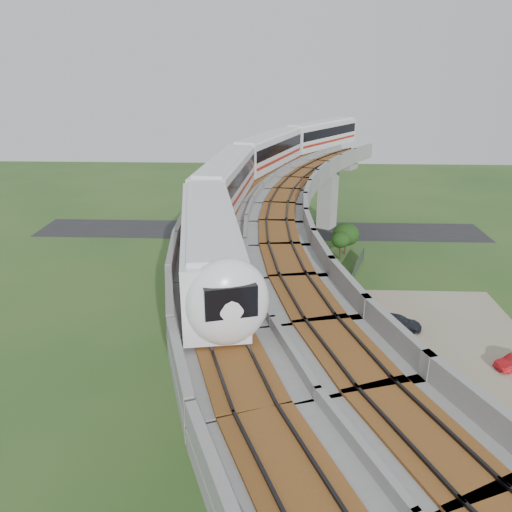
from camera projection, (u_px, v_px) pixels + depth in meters
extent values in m
plane|color=#295020|center=(248.00, 346.00, 39.83)|extent=(160.00, 160.00, 0.00)
cube|color=gray|center=(432.00, 363.00, 37.43)|extent=(18.00, 26.00, 0.04)
cube|color=#232326|center=(260.00, 230.00, 67.83)|extent=(60.00, 8.00, 0.03)
cube|color=#99968E|center=(328.00, 198.00, 67.66)|extent=(2.86, 2.93, 8.40)
cube|color=#99968E|center=(330.00, 162.00, 65.95)|extent=(7.21, 5.74, 1.20)
cube|color=#99968E|center=(263.00, 251.00, 48.02)|extent=(2.35, 2.51, 8.40)
cube|color=#99968E|center=(263.00, 203.00, 46.31)|extent=(7.31, 3.58, 1.20)
cube|color=#99968E|center=(253.00, 378.00, 28.57)|extent=(2.35, 2.51, 8.40)
cube|color=#99968E|center=(253.00, 302.00, 26.86)|extent=(7.31, 3.58, 1.20)
cube|color=gray|center=(310.00, 162.00, 60.80)|extent=(16.42, 20.91, 0.80)
cube|color=gray|center=(279.00, 151.00, 62.40)|extent=(8.66, 17.08, 1.00)
cube|color=gray|center=(344.00, 157.00, 58.55)|extent=(8.66, 17.08, 1.00)
cube|color=brown|center=(294.00, 156.00, 61.61)|extent=(10.68, 18.08, 0.12)
cube|color=black|center=(294.00, 155.00, 61.57)|extent=(9.69, 17.59, 0.12)
cube|color=brown|center=(327.00, 159.00, 59.65)|extent=(10.68, 18.08, 0.12)
cube|color=black|center=(327.00, 158.00, 59.61)|extent=(9.69, 17.59, 0.12)
cube|color=gray|center=(261.00, 196.00, 44.75)|extent=(11.77, 20.03, 0.80)
cube|color=gray|center=(214.00, 184.00, 45.21)|extent=(3.22, 18.71, 1.00)
cube|color=gray|center=(309.00, 188.00, 43.66)|extent=(3.22, 18.71, 1.00)
cube|color=brown|center=(237.00, 190.00, 44.99)|extent=(5.44, 19.05, 0.12)
cube|color=black|center=(237.00, 188.00, 44.94)|extent=(4.35, 18.88, 0.12)
cube|color=brown|center=(285.00, 192.00, 44.20)|extent=(5.44, 19.05, 0.12)
cube|color=black|center=(285.00, 191.00, 44.15)|extent=(4.35, 18.88, 0.12)
cube|color=gray|center=(250.00, 276.00, 27.72)|extent=(11.77, 20.03, 0.80)
cube|color=gray|center=(171.00, 264.00, 26.95)|extent=(3.22, 18.71, 1.00)
cube|color=gray|center=(326.00, 258.00, 27.84)|extent=(3.22, 18.71, 1.00)
cube|color=brown|center=(210.00, 270.00, 27.32)|extent=(5.44, 19.05, 0.12)
cube|color=black|center=(210.00, 268.00, 27.28)|extent=(4.35, 18.88, 0.12)
cube|color=brown|center=(289.00, 266.00, 27.78)|extent=(5.44, 19.05, 0.12)
cube|color=black|center=(289.00, 265.00, 27.74)|extent=(4.35, 18.88, 0.12)
cube|color=silver|center=(209.00, 244.00, 25.93)|extent=(5.14, 15.24, 3.20)
cube|color=silver|center=(208.00, 213.00, 25.32)|extent=(4.48, 14.41, 0.22)
cube|color=black|center=(209.00, 236.00, 25.77)|extent=(5.10, 14.66, 1.15)
cube|color=#A62410|center=(210.00, 258.00, 26.20)|extent=(5.10, 14.66, 0.30)
cube|color=black|center=(210.00, 270.00, 26.45)|extent=(3.98, 12.89, 0.28)
cube|color=silver|center=(226.00, 180.00, 40.47)|extent=(3.96, 15.18, 3.20)
cube|color=silver|center=(226.00, 159.00, 39.86)|extent=(3.36, 14.38, 0.22)
cube|color=black|center=(226.00, 175.00, 40.31)|extent=(3.97, 14.58, 1.15)
cube|color=#A62410|center=(226.00, 189.00, 40.73)|extent=(3.97, 14.58, 0.30)
cube|color=black|center=(227.00, 198.00, 40.99)|extent=(2.98, 12.87, 0.28)
cube|color=silver|center=(269.00, 151.00, 54.54)|extent=(7.49, 15.05, 3.20)
cube|color=silver|center=(269.00, 135.00, 53.94)|extent=(6.74, 14.17, 0.22)
cube|color=black|center=(269.00, 146.00, 54.38)|extent=(7.35, 14.51, 1.15)
cube|color=#A62410|center=(269.00, 158.00, 54.81)|extent=(7.35, 14.51, 0.30)
cube|color=black|center=(269.00, 164.00, 55.07)|extent=(6.00, 12.66, 0.28)
cube|color=silver|center=(322.00, 135.00, 67.29)|extent=(10.55, 13.99, 3.20)
cube|color=silver|center=(323.00, 122.00, 66.68)|extent=(9.69, 13.06, 0.22)
cube|color=black|center=(322.00, 131.00, 67.13)|extent=(10.27, 13.52, 1.15)
cube|color=#A62410|center=(322.00, 140.00, 67.55)|extent=(10.27, 13.52, 0.30)
cube|color=black|center=(322.00, 146.00, 67.81)|extent=(8.64, 11.67, 0.28)
ellipsoid|color=silver|center=(227.00, 302.00, 19.22)|extent=(3.70, 2.68, 3.64)
cylinder|color=#2D382D|center=(364.00, 254.00, 57.10)|extent=(0.08, 0.08, 1.50)
cube|color=#2D382D|center=(359.00, 261.00, 54.98)|extent=(1.69, 4.77, 1.40)
cylinder|color=#2D382D|center=(355.00, 269.00, 52.81)|extent=(0.08, 0.08, 1.50)
cube|color=#2D382D|center=(352.00, 278.00, 50.61)|extent=(1.23, 4.91, 1.40)
cylinder|color=#2D382D|center=(350.00, 288.00, 48.38)|extent=(0.08, 0.08, 1.50)
cube|color=#2D382D|center=(350.00, 299.00, 46.12)|extent=(0.75, 4.99, 1.40)
cylinder|color=#2D382D|center=(350.00, 311.00, 43.84)|extent=(0.08, 0.08, 1.50)
cube|color=#2D382D|center=(352.00, 325.00, 41.54)|extent=(0.27, 5.04, 1.40)
cylinder|color=#2D382D|center=(355.00, 340.00, 39.24)|extent=(0.08, 0.08, 1.50)
cube|color=#2D382D|center=(361.00, 357.00, 36.93)|extent=(0.27, 5.04, 1.40)
cylinder|color=#2D382D|center=(369.00, 376.00, 34.62)|extent=(0.08, 0.08, 1.50)
cube|color=#2D382D|center=(380.00, 398.00, 32.32)|extent=(0.75, 4.99, 1.40)
cylinder|color=#2D382D|center=(395.00, 424.00, 30.03)|extent=(0.08, 0.08, 1.50)
cube|color=#2D382D|center=(414.00, 453.00, 27.76)|extent=(1.23, 4.91, 1.40)
cylinder|color=#2D382D|center=(439.00, 487.00, 25.51)|extent=(0.08, 0.08, 1.50)
cylinder|color=#382314|center=(345.00, 248.00, 59.04)|extent=(0.18, 0.18, 1.50)
ellipsoid|color=#143410|center=(346.00, 234.00, 58.43)|extent=(3.15, 3.15, 2.68)
cylinder|color=#382314|center=(340.00, 252.00, 57.39)|extent=(0.18, 0.18, 1.72)
ellipsoid|color=#143410|center=(341.00, 240.00, 56.85)|extent=(2.17, 2.17, 1.85)
cylinder|color=#382314|center=(329.00, 282.00, 49.56)|extent=(0.18, 0.18, 1.54)
ellipsoid|color=#143410|center=(330.00, 268.00, 49.02)|extent=(2.50, 2.50, 2.12)
cylinder|color=#382314|center=(321.00, 293.00, 47.08)|extent=(0.18, 0.18, 1.63)
ellipsoid|color=#143410|center=(322.00, 280.00, 46.58)|extent=(1.95, 1.95, 1.66)
cylinder|color=#382314|center=(331.00, 322.00, 42.42)|extent=(0.18, 0.18, 1.01)
ellipsoid|color=#143410|center=(332.00, 311.00, 42.04)|extent=(1.91, 1.91, 1.62)
cylinder|color=#382314|center=(340.00, 378.00, 34.42)|extent=(0.18, 0.18, 1.45)
ellipsoid|color=#143410|center=(342.00, 359.00, 33.86)|extent=(2.87, 2.87, 2.44)
cylinder|color=#382314|center=(361.00, 406.00, 31.69)|extent=(0.18, 0.18, 1.36)
ellipsoid|color=#143410|center=(362.00, 390.00, 31.25)|extent=(1.81, 1.81, 1.54)
cylinder|color=#382314|center=(386.00, 490.00, 25.64)|extent=(0.18, 0.18, 1.05)
ellipsoid|color=#143410|center=(388.00, 467.00, 25.11)|extent=(3.20, 3.20, 2.72)
imported|color=silver|center=(384.00, 416.00, 30.78)|extent=(2.16, 4.21, 1.37)
imported|color=black|center=(398.00, 322.00, 42.28)|extent=(4.17, 2.64, 1.13)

